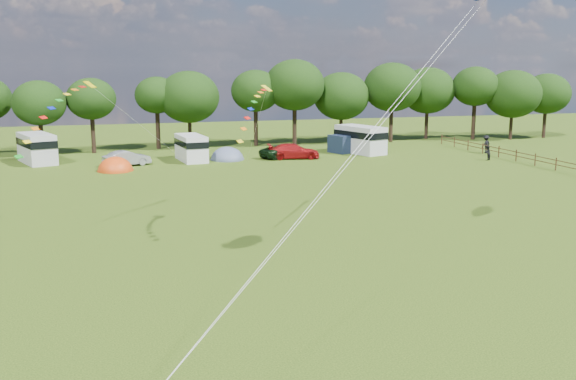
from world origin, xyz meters
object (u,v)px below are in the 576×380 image
object	(u,v)px
car_c	(294,151)
tent_greyblue	(227,159)
campervan_c	(191,147)
tent_orange	(115,171)
car_b	(127,158)
campervan_b	(37,147)
walker_a	(488,153)
campervan_d	(360,139)
car_d	(283,151)
walker_b	(486,144)

from	to	relation	value
car_c	tent_greyblue	size ratio (longest dim) A/B	1.35
car_c	campervan_c	size ratio (longest dim) A/B	0.94
car_c	tent_orange	xyz separation A→B (m)	(-17.98, -3.00, -0.76)
car_b	campervan_c	xyz separation A→B (m)	(6.43, 1.75, 0.67)
campervan_b	walker_a	distance (m)	45.32
campervan_d	tent_orange	size ratio (longest dim) A/B	1.84
campervan_b	tent_orange	distance (m)	10.37
car_c	campervan_d	xyz separation A→B (m)	(8.33, 2.19, 0.83)
campervan_c	tent_greyblue	world-z (taller)	campervan_c
car_d	tent_greyblue	size ratio (longest dim) A/B	1.31
car_d	walker_a	world-z (taller)	walker_a
campervan_c	campervan_d	xyz separation A→B (m)	(18.72, 0.68, 0.21)
campervan_b	campervan_d	bearing A→B (deg)	-112.41
campervan_c	walker_a	size ratio (longest dim) A/B	3.75
car_b	campervan_b	world-z (taller)	campervan_b
car_b	tent_orange	xyz separation A→B (m)	(-1.15, -2.76, -0.71)
tent_greyblue	car_b	bearing A→B (deg)	-171.90
campervan_d	walker_a	world-z (taller)	campervan_d
car_d	campervan_b	size ratio (longest dim) A/B	0.78
car_b	tent_orange	distance (m)	3.08
tent_orange	walker_a	world-z (taller)	walker_a
car_d	walker_b	world-z (taller)	walker_b
campervan_b	car_b	bearing A→B (deg)	-136.57
campervan_b	car_c	bearing A→B (deg)	-118.40
car_b	walker_b	distance (m)	38.54
walker_a	car_d	bearing A→B (deg)	-49.26
campervan_b	campervan_c	bearing A→B (deg)	-119.17
car_d	campervan_d	bearing A→B (deg)	-101.24
car_b	campervan_c	world-z (taller)	campervan_c
car_c	car_d	size ratio (longest dim) A/B	1.03
car_c	campervan_b	bearing A→B (deg)	88.93
walker_a	walker_b	distance (m)	5.73
car_b	car_d	distance (m)	15.91
walker_b	walker_a	bearing A→B (deg)	38.20
campervan_c	car_b	bearing A→B (deg)	98.55
car_c	campervan_d	size ratio (longest dim) A/B	0.79
walker_a	tent_greyblue	bearing A→B (deg)	-45.68
walker_a	car_c	bearing A→B (deg)	-48.04
car_b	campervan_b	xyz separation A→B (m)	(-8.47, 4.42, 0.83)
campervan_d	tent_orange	xyz separation A→B (m)	(-26.30, -5.19, -1.59)
car_c	tent_greyblue	world-z (taller)	car_c
campervan_c	tent_orange	size ratio (longest dim) A/B	1.54
tent_greyblue	walker_a	world-z (taller)	walker_a
campervan_d	walker_a	bearing A→B (deg)	-148.91
campervan_d	walker_b	xyz separation A→B (m)	(13.36, -3.81, -0.63)
tent_orange	walker_a	distance (m)	36.88
tent_orange	tent_greyblue	xyz separation A→B (m)	(11.21, 4.19, -0.00)
campervan_c	tent_orange	distance (m)	8.93
campervan_b	walker_a	world-z (taller)	campervan_b
car_c	tent_greyblue	bearing A→B (deg)	88.33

